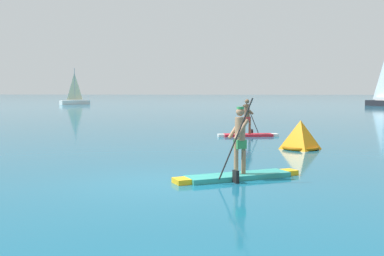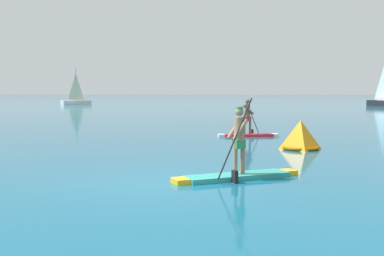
{
  "view_description": "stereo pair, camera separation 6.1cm",
  "coord_description": "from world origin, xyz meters",
  "px_view_note": "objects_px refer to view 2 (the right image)",
  "views": [
    {
      "loc": [
        1.67,
        -10.67,
        2.19
      ],
      "look_at": [
        0.07,
        6.9,
        0.75
      ],
      "focal_mm": 43.32,
      "sensor_mm": 36.0,
      "label": 1
    },
    {
      "loc": [
        1.73,
        -10.66,
        2.19
      ],
      "look_at": [
        0.07,
        6.9,
        0.75
      ],
      "focal_mm": 43.32,
      "sensor_mm": 36.0,
      "label": 2
    }
  ],
  "objects_px": {
    "race_marker_buoy": "(300,136)",
    "sailboat_left_horizon": "(76,99)",
    "paddleboarder_mid_center": "(237,165)",
    "paddleboarder_far_right": "(248,129)"
  },
  "relations": [
    {
      "from": "paddleboarder_far_right",
      "to": "race_marker_buoy",
      "type": "height_order",
      "value": "paddleboarder_far_right"
    },
    {
      "from": "race_marker_buoy",
      "to": "sailboat_left_horizon",
      "type": "height_order",
      "value": "sailboat_left_horizon"
    },
    {
      "from": "paddleboarder_mid_center",
      "to": "sailboat_left_horizon",
      "type": "bearing_deg",
      "value": -95.63
    },
    {
      "from": "paddleboarder_far_right",
      "to": "race_marker_buoy",
      "type": "relative_size",
      "value": 2.1
    },
    {
      "from": "sailboat_left_horizon",
      "to": "race_marker_buoy",
      "type": "bearing_deg",
      "value": 71.93
    },
    {
      "from": "paddleboarder_mid_center",
      "to": "paddleboarder_far_right",
      "type": "bearing_deg",
      "value": -121.52
    },
    {
      "from": "race_marker_buoy",
      "to": "sailboat_left_horizon",
      "type": "bearing_deg",
      "value": 117.32
    },
    {
      "from": "paddleboarder_mid_center",
      "to": "sailboat_left_horizon",
      "type": "xyz_separation_m",
      "value": [
        -24.73,
        58.51,
        0.47
      ]
    },
    {
      "from": "paddleboarder_mid_center",
      "to": "sailboat_left_horizon",
      "type": "distance_m",
      "value": 63.53
    },
    {
      "from": "race_marker_buoy",
      "to": "sailboat_left_horizon",
      "type": "relative_size",
      "value": 0.25
    }
  ]
}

